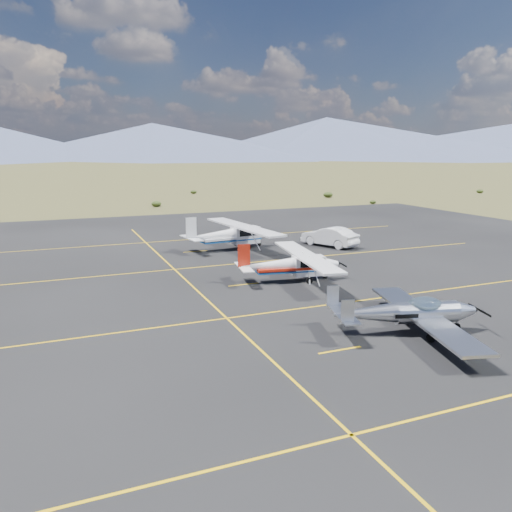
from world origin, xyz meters
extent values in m
plane|color=#383D1C|center=(0.00, 0.00, 0.00)|extent=(1600.00, 1600.00, 0.00)
cube|color=black|center=(0.00, 7.00, 0.00)|extent=(72.00, 72.00, 0.02)
cube|color=silver|center=(1.55, -3.12, 0.76)|extent=(3.78, 9.16, 0.12)
ellipsoid|color=#99BFD8|center=(1.55, -3.12, 1.24)|extent=(1.85, 1.35, 0.83)
cube|color=silver|center=(-2.05, -2.15, 1.04)|extent=(1.47, 3.11, 0.06)
cube|color=silver|center=(-2.49, -3.18, 1.49)|extent=(0.55, 0.20, 1.01)
cube|color=silver|center=(-1.91, -1.04, 1.49)|extent=(0.55, 0.20, 1.01)
cylinder|color=black|center=(3.12, -3.54, 0.18)|extent=(0.36, 0.18, 0.34)
cylinder|color=black|center=(1.04, -4.24, 0.21)|extent=(0.42, 0.21, 0.40)
cylinder|color=black|center=(1.68, -1.90, 0.21)|extent=(0.42, 0.21, 0.40)
cube|color=white|center=(1.17, 7.01, 0.94)|extent=(2.08, 1.30, 1.19)
cube|color=white|center=(1.00, 7.04, 1.55)|extent=(2.86, 9.80, 0.12)
cube|color=black|center=(1.17, 7.01, 1.18)|extent=(1.56, 1.26, 0.49)
cube|color=#B41F0F|center=(0.04, 7.19, 0.85)|extent=(4.52, 1.70, 0.16)
cube|color=#B41F0F|center=(-2.93, 7.65, 1.77)|extent=(0.75, 0.18, 1.41)
cube|color=white|center=(-2.93, 7.65, 1.07)|extent=(1.09, 2.89, 0.05)
cylinder|color=black|center=(2.30, 6.83, 0.17)|extent=(0.33, 0.14, 0.32)
cylinder|color=black|center=(0.77, 6.13, 0.20)|extent=(0.40, 0.17, 0.39)
cylinder|color=black|center=(1.05, 7.96, 0.20)|extent=(0.40, 0.17, 0.39)
cube|color=silver|center=(1.34, 18.46, 1.08)|extent=(2.37, 1.42, 1.38)
cube|color=silver|center=(1.13, 18.44, 1.80)|extent=(2.86, 11.35, 0.14)
cube|color=black|center=(1.34, 18.46, 1.37)|extent=(1.76, 1.40, 0.56)
cube|color=silver|center=(0.02, 18.31, 0.98)|extent=(5.21, 1.77, 0.18)
cube|color=silver|center=(-3.44, 17.91, 2.05)|extent=(0.87, 0.17, 1.64)
cube|color=silver|center=(-3.44, 17.91, 1.24)|extent=(1.14, 3.34, 0.06)
cylinder|color=black|center=(2.66, 18.61, 0.19)|extent=(0.38, 0.14, 0.37)
cylinder|color=black|center=(1.15, 17.36, 0.23)|extent=(0.46, 0.18, 0.45)
cylinder|color=black|center=(0.91, 19.49, 0.23)|extent=(0.46, 0.18, 0.45)
imported|color=white|center=(8.22, 16.39, 0.83)|extent=(3.59, 5.25, 1.64)
camera|label=1|loc=(-13.46, -19.92, 8.03)|focal=35.00mm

